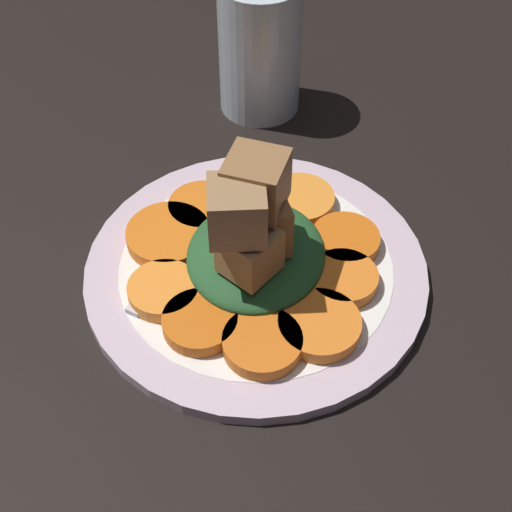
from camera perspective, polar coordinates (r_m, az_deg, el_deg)
table_slab at (r=55.38cm, az=0.00°, el=-2.16°), size 120.00×120.00×2.00cm
plate at (r=54.22cm, az=0.00°, el=-1.12°), size 25.92×25.92×1.05cm
carrot_slice_0 at (r=58.55cm, az=-0.82°, el=5.01°), size 5.47×5.47×1.09cm
carrot_slice_1 at (r=57.47cm, az=-4.32°, el=3.85°), size 5.42×5.42×1.09cm
carrot_slice_2 at (r=55.56cm, az=-7.01°, el=1.65°), size 6.55×6.55×1.09cm
carrot_slice_3 at (r=51.89cm, az=-7.42°, el=-2.74°), size 5.19×5.19×1.09cm
carrot_slice_4 at (r=49.85cm, az=-4.50°, el=-5.28°), size 5.31×5.31×1.09cm
carrot_slice_5 at (r=48.66cm, az=0.52°, el=-6.95°), size 5.52×5.52×1.09cm
carrot_slice_6 at (r=49.73cm, az=5.09°, el=-5.52°), size 5.83×5.83×1.09cm
carrot_slice_7 at (r=52.57cm, az=6.99°, el=-1.81°), size 5.12×5.12×1.09cm
carrot_slice_8 at (r=55.20cm, az=7.16°, el=1.25°), size 5.30×5.30×1.09cm
carrot_slice_9 at (r=58.06cm, az=3.53°, el=4.47°), size 5.60×5.60×1.09cm
center_pile at (r=50.95cm, az=-0.25°, el=1.53°), size 11.43×10.29×10.26cm
fork at (r=56.06cm, az=-4.85°, el=1.91°), size 16.92×6.53×0.40cm
water_glass at (r=67.46cm, az=0.32°, el=16.33°), size 7.59×7.59×12.44cm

